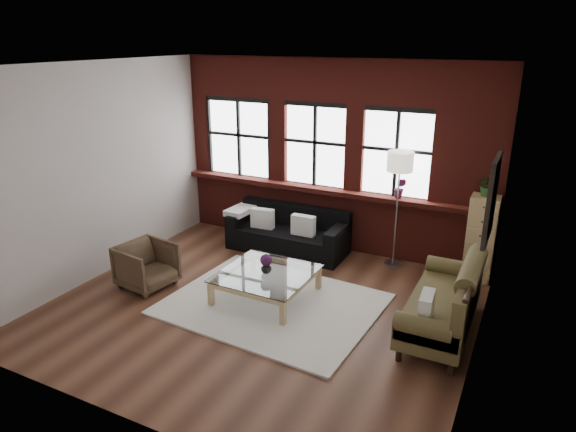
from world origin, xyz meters
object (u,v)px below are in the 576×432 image
at_px(armchair, 147,266).
at_px(coffee_table, 266,286).
at_px(dark_sofa, 288,231).
at_px(floor_lamp, 397,206).
at_px(drawer_chest, 481,238).
at_px(vintage_settee, 442,295).
at_px(vase, 266,267).

distance_m(armchair, coffee_table, 1.82).
distance_m(dark_sofa, floor_lamp, 1.92).
bearing_deg(dark_sofa, drawer_chest, 6.28).
bearing_deg(armchair, drawer_chest, -51.53).
bearing_deg(vintage_settee, vase, -175.02).
relative_size(dark_sofa, vintage_settee, 1.06).
xyz_separation_m(coffee_table, floor_lamp, (1.30, 1.92, 0.81)).
height_order(armchair, coffee_table, armchair).
bearing_deg(floor_lamp, armchair, -142.11).
height_order(armchair, floor_lamp, floor_lamp).
relative_size(coffee_table, vase, 7.68).
height_order(vase, floor_lamp, floor_lamp).
distance_m(coffee_table, vase, 0.28).
xyz_separation_m(vase, floor_lamp, (1.30, 1.92, 0.53)).
xyz_separation_m(armchair, coffee_table, (1.75, 0.46, -0.14)).
xyz_separation_m(vintage_settee, drawer_chest, (0.22, 1.80, 0.15)).
height_order(coffee_table, floor_lamp, floor_lamp).
relative_size(coffee_table, floor_lamp, 0.61).
bearing_deg(coffee_table, floor_lamp, 55.91).
height_order(dark_sofa, vase, dark_sofa).
bearing_deg(floor_lamp, coffee_table, -124.09).
bearing_deg(armchair, vintage_settee, -71.96).
height_order(armchair, vase, armchair).
relative_size(dark_sofa, armchair, 2.76).
xyz_separation_m(dark_sofa, vase, (0.49, -1.66, 0.11)).
xyz_separation_m(armchair, floor_lamp, (3.05, 2.37, 0.68)).
height_order(coffee_table, vase, vase).
xyz_separation_m(drawer_chest, floor_lamp, (-1.28, -0.09, 0.35)).
relative_size(vase, drawer_chest, 0.12).
distance_m(vintage_settee, drawer_chest, 1.82).
distance_m(dark_sofa, armchair, 2.47).
relative_size(vase, floor_lamp, 0.08).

